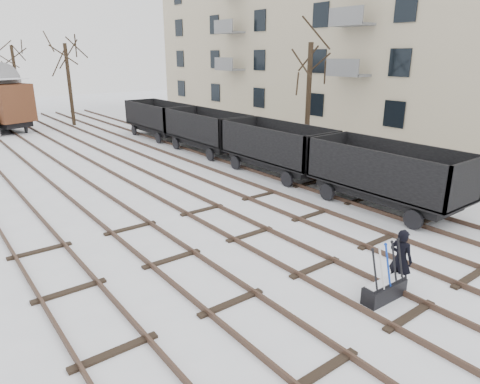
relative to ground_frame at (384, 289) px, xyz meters
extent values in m
plane|color=white|center=(-0.18, 2.16, -0.28)|extent=(120.00, 120.00, 0.00)
cube|color=black|center=(-5.46, 16.16, -0.21)|extent=(0.07, 52.00, 0.15)
cube|color=black|center=(-6.18, 4.16, -0.26)|extent=(1.90, 0.20, 0.08)
cube|color=black|center=(-3.90, 16.16, -0.21)|extent=(0.07, 52.00, 0.15)
cube|color=black|center=(-2.46, 16.16, -0.21)|extent=(0.07, 52.00, 0.15)
cube|color=black|center=(-3.18, 4.16, -0.26)|extent=(1.90, 0.20, 0.08)
cube|color=black|center=(-0.90, 16.16, -0.21)|extent=(0.07, 52.00, 0.15)
cube|color=black|center=(0.54, 16.16, -0.21)|extent=(0.07, 52.00, 0.15)
cube|color=black|center=(-0.18, 4.16, -0.26)|extent=(1.90, 0.20, 0.08)
cube|color=black|center=(2.10, 16.16, -0.21)|extent=(0.07, 52.00, 0.15)
cube|color=black|center=(3.54, 16.16, -0.21)|extent=(0.07, 52.00, 0.15)
cube|color=black|center=(2.82, 4.16, -0.26)|extent=(1.90, 0.20, 0.08)
cube|color=black|center=(5.10, 16.16, -0.21)|extent=(0.07, 52.00, 0.15)
cube|color=black|center=(6.54, 16.16, -0.21)|extent=(0.07, 52.00, 0.15)
cube|color=black|center=(5.82, 4.16, -0.26)|extent=(1.90, 0.20, 0.08)
cube|color=#C0B294|center=(19.82, 16.16, 7.72)|extent=(10.00, 45.00, 16.00)
cube|color=black|center=(0.00, 0.00, -0.06)|extent=(1.31, 0.46, 0.44)
cube|color=black|center=(0.00, 0.00, 0.18)|extent=(1.31, 0.34, 0.06)
cube|color=silver|center=(0.00, 0.00, 0.22)|extent=(1.26, 0.30, 0.03)
cylinder|color=black|center=(-0.50, 0.02, 0.67)|extent=(0.06, 0.32, 1.08)
cylinder|color=silver|center=(-0.25, 0.01, 0.67)|extent=(0.06, 0.32, 1.08)
cylinder|color=#0D32A9|center=(0.00, 0.00, 0.67)|extent=(0.06, 0.32, 1.08)
cylinder|color=black|center=(0.25, -0.01, 0.67)|extent=(0.06, 0.32, 1.08)
cylinder|color=black|center=(0.50, -0.02, 0.67)|extent=(0.06, 0.32, 1.08)
imported|color=black|center=(0.75, 0.10, 0.55)|extent=(0.47, 0.65, 1.67)
cube|color=black|center=(5.82, 4.06, 0.39)|extent=(1.98, 5.45, 0.41)
cube|color=black|center=(5.82, 4.06, 0.59)|extent=(2.48, 6.19, 0.12)
cube|color=black|center=(4.63, 4.06, 1.42)|extent=(0.10, 6.19, 1.65)
cube|color=black|center=(7.01, 4.06, 1.42)|extent=(0.10, 6.19, 1.65)
cube|color=silver|center=(5.82, 4.06, 0.70)|extent=(2.23, 5.94, 0.06)
cylinder|color=black|center=(4.69, 2.08, 0.08)|extent=(0.12, 0.72, 0.72)
cylinder|color=black|center=(6.95, 6.04, 0.08)|extent=(0.12, 0.72, 0.72)
cube|color=black|center=(5.82, 10.46, 0.39)|extent=(1.98, 5.45, 0.41)
cube|color=black|center=(5.82, 10.46, 0.59)|extent=(2.48, 6.19, 0.12)
cube|color=black|center=(4.63, 10.46, 1.42)|extent=(0.10, 6.19, 1.65)
cube|color=black|center=(7.01, 10.46, 1.42)|extent=(0.10, 6.19, 1.65)
cube|color=silver|center=(5.82, 10.46, 0.70)|extent=(2.23, 5.94, 0.06)
cylinder|color=black|center=(4.69, 8.48, 0.08)|extent=(0.12, 0.72, 0.72)
cylinder|color=black|center=(6.95, 12.44, 0.08)|extent=(0.12, 0.72, 0.72)
cube|color=black|center=(5.82, 16.86, 0.39)|extent=(1.98, 5.45, 0.41)
cube|color=black|center=(5.82, 16.86, 0.59)|extent=(2.48, 6.19, 0.12)
cube|color=black|center=(4.63, 16.86, 1.42)|extent=(0.10, 6.19, 1.65)
cube|color=black|center=(7.01, 16.86, 1.42)|extent=(0.10, 6.19, 1.65)
cube|color=silver|center=(5.82, 16.86, 0.70)|extent=(2.23, 5.94, 0.06)
cylinder|color=black|center=(4.69, 14.88, 0.08)|extent=(0.12, 0.72, 0.72)
cylinder|color=black|center=(6.95, 18.84, 0.08)|extent=(0.12, 0.72, 0.72)
cube|color=black|center=(5.82, 23.26, 0.39)|extent=(1.98, 5.45, 0.41)
cube|color=black|center=(5.82, 23.26, 0.59)|extent=(2.48, 6.19, 0.12)
cube|color=black|center=(4.63, 23.26, 1.42)|extent=(0.10, 6.19, 1.65)
cube|color=black|center=(7.01, 23.26, 1.42)|extent=(0.10, 6.19, 1.65)
cube|color=silver|center=(5.82, 23.26, 0.70)|extent=(2.23, 5.94, 0.06)
cylinder|color=black|center=(4.69, 21.28, 0.08)|extent=(0.12, 0.72, 0.72)
cylinder|color=black|center=(6.95, 25.24, 0.08)|extent=(0.12, 0.72, 0.72)
cube|color=black|center=(-2.80, 33.03, 0.42)|extent=(3.47, 5.17, 0.43)
cube|color=#532618|center=(-2.80, 33.03, 2.04)|extent=(4.17, 5.95, 2.81)
cylinder|color=black|center=(-1.62, 34.75, 0.09)|extent=(0.13, 0.76, 0.76)
cylinder|color=black|center=(10.57, 12.95, 2.98)|extent=(0.30, 0.30, 6.54)
cylinder|color=black|center=(0.50, 43.21, 3.07)|extent=(0.30, 0.30, 6.71)
cylinder|color=black|center=(2.58, 32.96, 3.08)|extent=(0.30, 0.30, 6.73)
camera|label=1|loc=(-8.62, -5.26, 5.61)|focal=32.00mm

